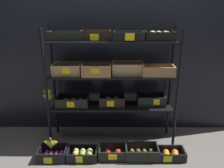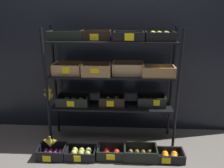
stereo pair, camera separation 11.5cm
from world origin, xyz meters
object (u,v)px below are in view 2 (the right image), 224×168
(crate_ground_plum, at_px, (52,153))
(crate_ground_apple_red, at_px, (112,153))
(crate_ground_kiwi, at_px, (140,154))
(crate_ground_orange, at_px, (170,156))
(display_rack, at_px, (112,72))
(banana_bunch_loose, at_px, (50,142))
(crate_ground_pear, at_px, (81,153))

(crate_ground_plum, bearing_deg, crate_ground_apple_red, 1.63)
(crate_ground_plum, height_order, crate_ground_kiwi, crate_ground_kiwi)
(crate_ground_apple_red, height_order, crate_ground_orange, crate_ground_apple_red)
(display_rack, xyz_separation_m, crate_ground_kiwi, (0.34, -0.37, -0.84))
(crate_ground_orange, bearing_deg, crate_ground_plum, -179.65)
(display_rack, distance_m, crate_ground_kiwi, 0.98)
(crate_ground_orange, relative_size, banana_bunch_loose, 1.85)
(display_rack, height_order, crate_ground_pear, display_rack)
(crate_ground_kiwi, distance_m, crate_ground_orange, 0.32)
(crate_ground_pear, bearing_deg, crate_ground_plum, 179.53)
(banana_bunch_loose, bearing_deg, crate_ground_plum, 7.96)
(crate_ground_pear, xyz_separation_m, crate_ground_orange, (0.99, 0.01, -0.01))
(display_rack, bearing_deg, crate_ground_kiwi, -48.06)
(crate_ground_apple_red, distance_m, banana_bunch_loose, 0.70)
(crate_ground_orange, height_order, banana_bunch_loose, banana_bunch_loose)
(crate_ground_pear, relative_size, crate_ground_kiwi, 0.90)
(crate_ground_pear, bearing_deg, crate_ground_orange, 0.63)
(display_rack, xyz_separation_m, crate_ground_orange, (0.66, -0.39, -0.84))
(crate_ground_apple_red, height_order, banana_bunch_loose, banana_bunch_loose)
(crate_ground_apple_red, xyz_separation_m, crate_ground_kiwi, (0.32, 0.00, 0.00))
(display_rack, relative_size, banana_bunch_loose, 9.53)
(crate_ground_orange, bearing_deg, crate_ground_pear, -179.37)
(crate_ground_pear, relative_size, crate_ground_orange, 1.08)
(crate_ground_pear, height_order, banana_bunch_loose, banana_bunch_loose)
(display_rack, relative_size, crate_ground_kiwi, 4.32)
(crate_ground_kiwi, distance_m, banana_bunch_loose, 1.01)
(display_rack, bearing_deg, crate_ground_plum, -148.96)
(crate_ground_plum, relative_size, crate_ground_orange, 1.00)
(display_rack, xyz_separation_m, crate_ground_plum, (-0.66, -0.39, -0.85))
(crate_ground_kiwi, bearing_deg, display_rack, 131.94)
(crate_ground_plum, xyz_separation_m, crate_ground_pear, (0.33, -0.00, 0.01))
(display_rack, height_order, crate_ground_plum, display_rack)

